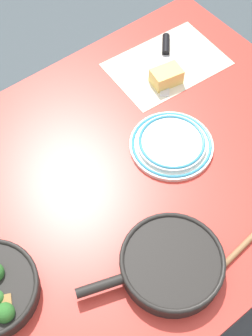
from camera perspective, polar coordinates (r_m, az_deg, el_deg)
The scene contains 8 objects.
ground_plane at distance 1.95m, azimuth 0.00°, elevation -12.68°, with size 14.00×14.00×0.00m, color #424C51.
dining_table_red at distance 1.33m, azimuth 0.00°, elevation -2.36°, with size 1.27×0.93×0.77m.
skillet_eggs at distance 1.12m, azimuth 5.48°, elevation -11.56°, with size 0.35×0.25×0.05m.
wooden_spoon at distance 1.17m, azimuth 12.43°, elevation -10.89°, with size 0.38×0.06×0.02m.
parchment_sheet at distance 1.53m, azimuth 5.01°, elevation 12.52°, with size 0.37×0.26×0.00m.
grater_knife at distance 1.54m, azimuth 4.85°, elevation 13.48°, with size 0.19×0.21×0.02m.
cheese_block at distance 1.46m, azimuth 4.94°, elevation 11.04°, with size 0.10×0.08×0.05m.
dinner_plate_stack at distance 1.31m, azimuth 5.57°, elevation 2.96°, with size 0.24×0.24×0.03m.
Camera 1 is at (0.42, 0.54, 1.83)m, focal length 50.00 mm.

